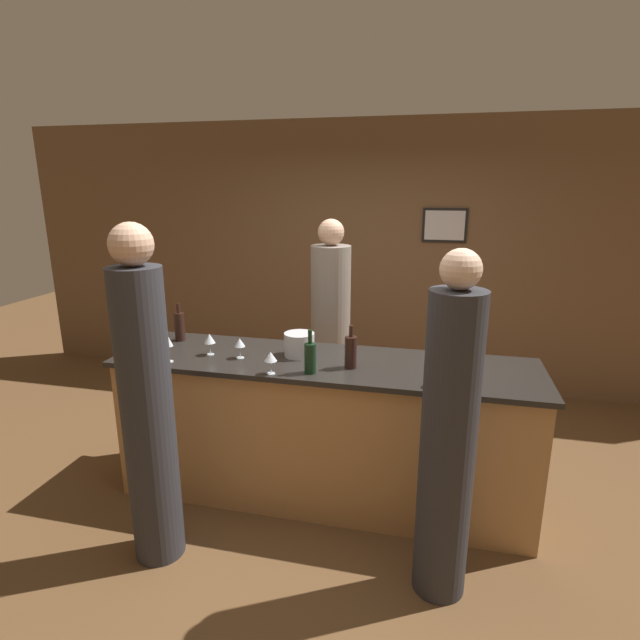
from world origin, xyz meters
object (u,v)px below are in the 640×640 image
(guest_0, at_px, (448,442))
(guest_1, at_px, (147,408))
(wine_bottle_1, at_px, (351,351))
(bartender, at_px, (330,342))
(ice_bucket, at_px, (299,344))
(wine_bottle_2, at_px, (310,357))
(wine_bottle_0, at_px, (179,326))

(guest_0, relative_size, guest_1, 0.95)
(guest_1, xyz_separation_m, wine_bottle_1, (1.02, 0.71, 0.18))
(bartender, height_order, wine_bottle_1, bartender)
(guest_0, bearing_deg, guest_1, -176.23)
(guest_1, xyz_separation_m, ice_bucket, (0.64, 0.86, 0.15))
(guest_0, height_order, wine_bottle_2, guest_0)
(bartender, relative_size, guest_1, 0.96)
(guest_1, relative_size, wine_bottle_2, 7.04)
(guest_0, height_order, wine_bottle_1, guest_0)
(guest_0, xyz_separation_m, guest_1, (-1.63, -0.11, 0.06))
(bartender, relative_size, wine_bottle_2, 6.78)
(guest_0, bearing_deg, bartender, 122.36)
(guest_1, height_order, wine_bottle_2, guest_1)
(wine_bottle_1, height_order, wine_bottle_2, wine_bottle_1)
(wine_bottle_1, xyz_separation_m, ice_bucket, (-0.38, 0.15, -0.03))
(ice_bucket, bearing_deg, wine_bottle_2, -62.67)
(guest_0, distance_m, ice_bucket, 1.26)
(bartender, distance_m, wine_bottle_0, 1.21)
(bartender, xyz_separation_m, wine_bottle_0, (-1.03, -0.58, 0.23))
(guest_0, relative_size, wine_bottle_2, 6.68)
(bartender, relative_size, wine_bottle_0, 6.63)
(bartender, xyz_separation_m, ice_bucket, (-0.06, -0.71, 0.20))
(guest_0, height_order, wine_bottle_0, guest_0)
(ice_bucket, bearing_deg, wine_bottle_1, -21.01)
(wine_bottle_2, height_order, ice_bucket, wine_bottle_2)
(bartender, relative_size, wine_bottle_1, 6.75)
(bartender, xyz_separation_m, wine_bottle_2, (0.09, -1.01, 0.23))
(wine_bottle_0, distance_m, wine_bottle_2, 1.20)
(guest_0, relative_size, wine_bottle_0, 6.54)
(guest_0, bearing_deg, ice_bucket, 142.93)
(bartender, relative_size, guest_0, 1.01)
(guest_0, bearing_deg, wine_bottle_2, 151.59)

